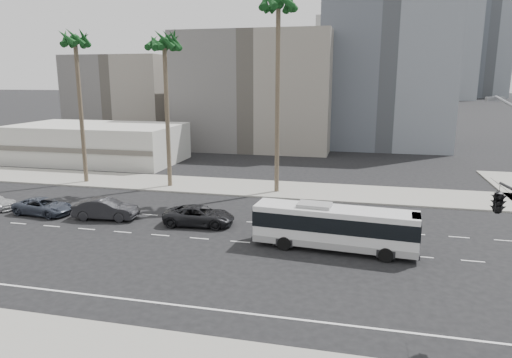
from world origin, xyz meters
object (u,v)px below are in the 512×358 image
(car_b, at_px, (106,209))
(palm_near, at_px, (278,8))
(city_bus, at_px, (335,226))
(palm_far, at_px, (75,43))
(palm_mid, at_px, (164,46))
(traffic_signal, at_px, (502,209))
(car_a, at_px, (199,216))
(car_c, at_px, (43,206))

(car_b, relative_size, palm_near, 0.27)
(city_bus, height_order, palm_near, palm_near)
(palm_far, bearing_deg, car_b, -50.95)
(car_b, relative_size, palm_mid, 0.32)
(palm_far, bearing_deg, traffic_signal, -33.00)
(car_a, relative_size, traffic_signal, 0.79)
(car_c, xyz_separation_m, palm_far, (-3.44, 11.39, 13.93))
(palm_near, bearing_deg, car_a, -108.88)
(car_b, bearing_deg, car_a, -93.79)
(car_a, bearing_deg, palm_near, -23.40)
(traffic_signal, height_order, palm_near, palm_near)
(traffic_signal, relative_size, palm_near, 0.36)
(car_b, relative_size, traffic_signal, 0.74)
(car_c, bearing_deg, city_bus, -90.14)
(car_b, xyz_separation_m, palm_near, (11.78, 11.69, 16.56))
(car_a, distance_m, palm_far, 24.61)
(traffic_signal, bearing_deg, city_bus, 121.26)
(car_c, distance_m, palm_far, 18.32)
(car_a, distance_m, palm_mid, 19.01)
(car_b, distance_m, palm_far, 20.06)
(car_b, height_order, palm_near, palm_near)
(palm_mid, bearing_deg, palm_far, -178.83)
(city_bus, xyz_separation_m, car_b, (-18.36, 2.60, -0.77))
(traffic_signal, bearing_deg, palm_near, 112.34)
(city_bus, relative_size, palm_near, 0.56)
(city_bus, bearing_deg, traffic_signal, -44.97)
(car_b, xyz_separation_m, palm_mid, (0.50, 11.51, 13.34))
(traffic_signal, relative_size, palm_mid, 0.44)
(car_b, distance_m, palm_mid, 17.63)
(car_a, bearing_deg, palm_far, 52.46)
(city_bus, height_order, car_c, city_bus)
(car_c, relative_size, palm_mid, 0.32)
(car_c, bearing_deg, car_a, -82.84)
(city_bus, bearing_deg, car_a, 169.76)
(city_bus, distance_m, traffic_signal, 12.18)
(palm_near, relative_size, palm_mid, 1.22)
(palm_far, bearing_deg, palm_mid, 1.17)
(car_c, distance_m, traffic_signal, 33.82)
(car_a, xyz_separation_m, car_b, (-7.86, -0.24, 0.08))
(car_c, relative_size, palm_near, 0.26)
(car_b, distance_m, palm_near, 23.45)
(traffic_signal, xyz_separation_m, palm_mid, (-25.24, 22.88, 8.43))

